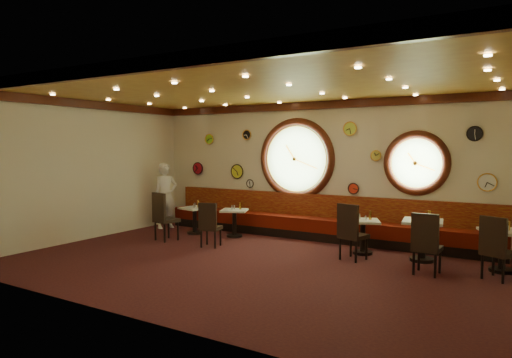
# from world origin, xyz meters

# --- Properties ---
(floor) EXTENTS (9.00, 6.00, 0.00)m
(floor) POSITION_xyz_m (0.00, 0.00, 0.00)
(floor) COLOR black
(floor) RESTS_ON ground
(ceiling) EXTENTS (9.00, 6.00, 0.02)m
(ceiling) POSITION_xyz_m (0.00, 0.00, 3.20)
(ceiling) COLOR gold
(ceiling) RESTS_ON wall_back
(wall_back) EXTENTS (9.00, 0.02, 3.20)m
(wall_back) POSITION_xyz_m (0.00, 3.00, 1.60)
(wall_back) COLOR beige
(wall_back) RESTS_ON floor
(wall_front) EXTENTS (9.00, 0.02, 3.20)m
(wall_front) POSITION_xyz_m (0.00, -3.00, 1.60)
(wall_front) COLOR beige
(wall_front) RESTS_ON floor
(wall_left) EXTENTS (0.02, 6.00, 3.20)m
(wall_left) POSITION_xyz_m (-4.50, 0.00, 1.60)
(wall_left) COLOR beige
(wall_left) RESTS_ON floor
(molding_back) EXTENTS (9.00, 0.10, 0.18)m
(molding_back) POSITION_xyz_m (0.00, 2.95, 3.11)
(molding_back) COLOR #3C150A
(molding_back) RESTS_ON wall_back
(molding_front) EXTENTS (9.00, 0.10, 0.18)m
(molding_front) POSITION_xyz_m (0.00, -2.95, 3.11)
(molding_front) COLOR #3C150A
(molding_front) RESTS_ON wall_back
(molding_left) EXTENTS (0.10, 6.00, 0.18)m
(molding_left) POSITION_xyz_m (-4.45, 0.00, 3.11)
(molding_left) COLOR #3C150A
(molding_left) RESTS_ON wall_back
(banquette_base) EXTENTS (8.00, 0.55, 0.20)m
(banquette_base) POSITION_xyz_m (0.00, 2.72, 0.10)
(banquette_base) COLOR black
(banquette_base) RESTS_ON floor
(banquette_seat) EXTENTS (8.00, 0.55, 0.30)m
(banquette_seat) POSITION_xyz_m (0.00, 2.72, 0.35)
(banquette_seat) COLOR #540F07
(banquette_seat) RESTS_ON banquette_base
(banquette_back) EXTENTS (8.00, 0.10, 0.55)m
(banquette_back) POSITION_xyz_m (0.00, 2.94, 0.75)
(banquette_back) COLOR #63070C
(banquette_back) RESTS_ON wall_back
(porthole_left_glass) EXTENTS (1.66, 0.02, 1.66)m
(porthole_left_glass) POSITION_xyz_m (-0.60, 3.00, 1.85)
(porthole_left_glass) COLOR #A1D27E
(porthole_left_glass) RESTS_ON wall_back
(porthole_left_frame) EXTENTS (1.98, 0.18, 1.98)m
(porthole_left_frame) POSITION_xyz_m (-0.60, 2.98, 1.85)
(porthole_left_frame) COLOR #3C150A
(porthole_left_frame) RESTS_ON wall_back
(porthole_left_ring) EXTENTS (1.61, 0.03, 1.61)m
(porthole_left_ring) POSITION_xyz_m (-0.60, 2.95, 1.85)
(porthole_left_ring) COLOR gold
(porthole_left_ring) RESTS_ON wall_back
(porthole_right_glass) EXTENTS (1.10, 0.02, 1.10)m
(porthole_right_glass) POSITION_xyz_m (2.20, 3.00, 1.80)
(porthole_right_glass) COLOR #A1D27E
(porthole_right_glass) RESTS_ON wall_back
(porthole_right_frame) EXTENTS (1.38, 0.18, 1.38)m
(porthole_right_frame) POSITION_xyz_m (2.20, 2.98, 1.80)
(porthole_right_frame) COLOR #3C150A
(porthole_right_frame) RESTS_ON wall_back
(porthole_right_ring) EXTENTS (1.09, 0.03, 1.09)m
(porthole_right_ring) POSITION_xyz_m (2.20, 2.95, 1.80)
(porthole_right_ring) COLOR gold
(porthole_right_ring) RESTS_ON wall_back
(wall_clock_0) EXTENTS (0.24, 0.03, 0.24)m
(wall_clock_0) POSITION_xyz_m (-2.00, 2.96, 2.45)
(wall_clock_0) COLOR black
(wall_clock_0) RESTS_ON wall_back
(wall_clock_1) EXTENTS (0.24, 0.03, 0.24)m
(wall_clock_1) POSITION_xyz_m (0.85, 2.96, 1.20)
(wall_clock_1) COLOR red
(wall_clock_1) RESTS_ON wall_back
(wall_clock_2) EXTENTS (0.32, 0.03, 0.32)m
(wall_clock_2) POSITION_xyz_m (-3.60, 2.96, 1.55)
(wall_clock_2) COLOR red
(wall_clock_2) RESTS_ON wall_back
(wall_clock_3) EXTENTS (0.28, 0.03, 0.28)m
(wall_clock_3) POSITION_xyz_m (3.30, 2.96, 2.40)
(wall_clock_3) COLOR black
(wall_clock_3) RESTS_ON wall_back
(wall_clock_4) EXTENTS (0.20, 0.03, 0.20)m
(wall_clock_4) POSITION_xyz_m (-1.90, 2.96, 1.20)
(wall_clock_4) COLOR silver
(wall_clock_4) RESTS_ON wall_back
(wall_clock_5) EXTENTS (0.22, 0.03, 0.22)m
(wall_clock_5) POSITION_xyz_m (1.35, 2.96, 1.95)
(wall_clock_5) COLOR gold
(wall_clock_5) RESTS_ON wall_back
(wall_clock_6) EXTENTS (0.34, 0.03, 0.34)m
(wall_clock_6) POSITION_xyz_m (3.55, 2.96, 1.45)
(wall_clock_6) COLOR white
(wall_clock_6) RESTS_ON wall_back
(wall_clock_7) EXTENTS (0.30, 0.03, 0.30)m
(wall_clock_7) POSITION_xyz_m (0.75, 2.96, 2.55)
(wall_clock_7) COLOR #BCDA44
(wall_clock_7) RESTS_ON wall_back
(wall_clock_8) EXTENTS (0.36, 0.03, 0.36)m
(wall_clock_8) POSITION_xyz_m (-2.30, 2.96, 1.50)
(wall_clock_8) COLOR yellow
(wall_clock_8) RESTS_ON wall_back
(wall_clock_9) EXTENTS (0.26, 0.03, 0.26)m
(wall_clock_9) POSITION_xyz_m (-3.20, 2.96, 2.35)
(wall_clock_9) COLOR #6FB424
(wall_clock_9) RESTS_ON wall_back
(table_a) EXTENTS (0.71, 0.71, 0.66)m
(table_a) POSITION_xyz_m (-2.78, 1.78, 0.42)
(table_a) COLOR black
(table_a) RESTS_ON floor
(table_b) EXTENTS (0.78, 0.78, 0.66)m
(table_b) POSITION_xyz_m (-1.73, 1.97, 0.41)
(table_b) COLOR black
(table_b) RESTS_ON floor
(table_c) EXTENTS (0.82, 0.82, 0.69)m
(table_c) POSITION_xyz_m (1.44, 1.85, 0.43)
(table_c) COLOR black
(table_c) RESTS_ON floor
(table_d) EXTENTS (0.80, 0.80, 0.77)m
(table_d) POSITION_xyz_m (2.58, 1.86, 0.49)
(table_d) COLOR black
(table_d) RESTS_ON floor
(table_e) EXTENTS (0.86, 0.86, 0.72)m
(table_e) POSITION_xyz_m (3.90, 1.80, 0.45)
(table_e) COLOR black
(table_e) RESTS_ON floor
(chair_a) EXTENTS (0.56, 0.56, 0.68)m
(chair_a) POSITION_xyz_m (-2.86, 0.73, 0.63)
(chair_a) COLOR black
(chair_a) RESTS_ON floor
(chair_b) EXTENTS (0.49, 0.49, 0.59)m
(chair_b) POSITION_xyz_m (-1.55, 0.74, 0.55)
(chair_b) COLOR black
(chair_b) RESTS_ON floor
(chair_c) EXTENTS (0.55, 0.55, 0.67)m
(chair_c) POSITION_xyz_m (1.41, 1.20, 0.62)
(chair_c) COLOR black
(chair_c) RESTS_ON floor
(chair_d) EXTENTS (0.46, 0.46, 0.65)m
(chair_d) POSITION_xyz_m (2.82, 0.89, 0.60)
(chair_d) COLOR black
(chair_d) RESTS_ON floor
(chair_e) EXTENTS (0.58, 0.58, 0.64)m
(chair_e) POSITION_xyz_m (3.83, 1.16, 0.59)
(chair_e) COLOR black
(chair_e) RESTS_ON floor
(condiment_a_salt) EXTENTS (0.04, 0.04, 0.11)m
(condiment_a_salt) POSITION_xyz_m (-2.80, 1.83, 0.71)
(condiment_a_salt) COLOR silver
(condiment_a_salt) RESTS_ON table_a
(condiment_b_salt) EXTENTS (0.04, 0.04, 0.11)m
(condiment_b_salt) POSITION_xyz_m (-1.76, 2.01, 0.71)
(condiment_b_salt) COLOR silver
(condiment_b_salt) RESTS_ON table_b
(condiment_c_salt) EXTENTS (0.04, 0.04, 0.11)m
(condiment_c_salt) POSITION_xyz_m (1.34, 1.94, 0.74)
(condiment_c_salt) COLOR silver
(condiment_c_salt) RESTS_ON table_c
(condiment_d_salt) EXTENTS (0.04, 0.04, 0.10)m
(condiment_d_salt) POSITION_xyz_m (2.45, 1.85, 0.83)
(condiment_d_salt) COLOR silver
(condiment_d_salt) RESTS_ON table_d
(condiment_a_pepper) EXTENTS (0.04, 0.04, 0.10)m
(condiment_a_pepper) POSITION_xyz_m (-2.76, 1.73, 0.71)
(condiment_a_pepper) COLOR silver
(condiment_a_pepper) RESTS_ON table_a
(condiment_b_pepper) EXTENTS (0.04, 0.04, 0.11)m
(condiment_b_pepper) POSITION_xyz_m (-1.75, 1.91, 0.71)
(condiment_b_pepper) COLOR silver
(condiment_b_pepper) RESTS_ON table_b
(condiment_c_pepper) EXTENTS (0.04, 0.04, 0.10)m
(condiment_c_pepper) POSITION_xyz_m (1.51, 1.81, 0.74)
(condiment_c_pepper) COLOR silver
(condiment_c_pepper) RESTS_ON table_c
(condiment_d_pepper) EXTENTS (0.04, 0.04, 0.11)m
(condiment_d_pepper) POSITION_xyz_m (2.58, 1.87, 0.83)
(condiment_d_pepper) COLOR silver
(condiment_d_pepper) RESTS_ON table_d
(condiment_a_bottle) EXTENTS (0.06, 0.06, 0.18)m
(condiment_a_bottle) POSITION_xyz_m (-2.68, 1.81, 0.75)
(condiment_a_bottle) COLOR gold
(condiment_a_bottle) RESTS_ON table_a
(condiment_b_bottle) EXTENTS (0.05, 0.05, 0.17)m
(condiment_b_bottle) POSITION_xyz_m (-1.62, 2.07, 0.74)
(condiment_b_bottle) COLOR gold
(condiment_b_bottle) RESTS_ON table_b
(condiment_c_bottle) EXTENTS (0.06, 0.06, 0.18)m
(condiment_c_bottle) POSITION_xyz_m (1.56, 1.93, 0.78)
(condiment_c_bottle) COLOR gold
(condiment_c_bottle) RESTS_ON table_c
(condiment_d_bottle) EXTENTS (0.06, 0.06, 0.18)m
(condiment_d_bottle) POSITION_xyz_m (2.68, 1.92, 0.86)
(condiment_d_bottle) COLOR gold
(condiment_d_bottle) RESTS_ON table_d
(condiment_e_salt) EXTENTS (0.04, 0.04, 0.10)m
(condiment_e_salt) POSITION_xyz_m (3.80, 1.85, 0.77)
(condiment_e_salt) COLOR silver
(condiment_e_salt) RESTS_ON table_e
(condiment_e_pepper) EXTENTS (0.03, 0.03, 0.09)m
(condiment_e_pepper) POSITION_xyz_m (3.97, 1.78, 0.76)
(condiment_e_pepper) COLOR silver
(condiment_e_pepper) RESTS_ON table_e
(condiment_e_bottle) EXTENTS (0.05, 0.05, 0.15)m
(condiment_e_bottle) POSITION_xyz_m (3.98, 1.84, 0.80)
(condiment_e_bottle) COLOR gold
(condiment_e_bottle) RESTS_ON table_e
(waiter) EXTENTS (0.64, 0.74, 1.72)m
(waiter) POSITION_xyz_m (-3.95, 2.03, 0.86)
(waiter) COLOR white
(waiter) RESTS_ON floor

